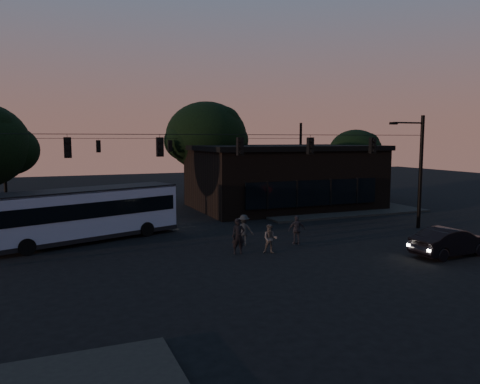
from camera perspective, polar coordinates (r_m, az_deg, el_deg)
name	(u,v)px	position (r m, az deg, el deg)	size (l,w,h in m)	color
ground	(271,261)	(23.19, 3.81, -8.43)	(120.00, 120.00, 0.00)	black
sidewalk_far_right	(324,207)	(40.96, 10.25, -1.87)	(14.00, 10.00, 0.15)	black
building	(283,176)	(40.86, 5.28, 1.91)	(15.40, 10.41, 5.40)	black
tree_behind	(206,136)	(44.33, -4.12, 6.79)	(7.60, 7.60, 9.43)	black
tree_right	(355,152)	(47.25, 13.89, 4.71)	(5.20, 5.20, 6.86)	black
signal_rig_near	(240,166)	(26.10, 0.00, 3.16)	(26.24, 0.30, 7.50)	black
signal_rig_far	(170,159)	(41.34, -8.51, 3.99)	(26.24, 0.30, 7.50)	black
bus	(87,212)	(28.73, -18.20, -2.31)	(11.17, 6.11, 3.09)	#8E93B5
car	(451,242)	(26.35, 24.35, -5.55)	(1.55, 4.45, 1.47)	black
pedestrian_a	(238,236)	(24.41, -0.22, -5.42)	(0.68, 0.44, 1.86)	black
pedestrian_b	(270,239)	(24.63, 3.70, -5.71)	(0.75, 0.58, 1.54)	#443F3E
pedestrian_c	(297,230)	(26.81, 6.93, -4.60)	(0.97, 0.41, 1.66)	#222128
pedestrian_d	(244,230)	(26.47, 0.47, -4.63)	(1.11, 0.64, 1.72)	black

